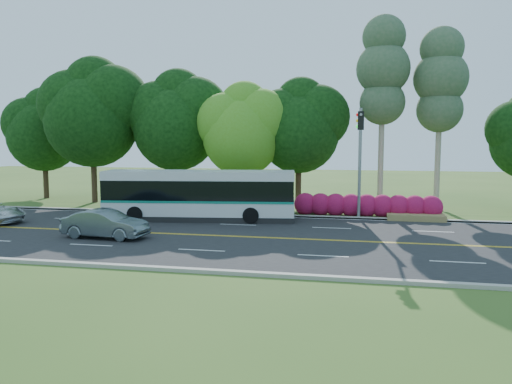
# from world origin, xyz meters

# --- Properties ---
(ground) EXTENTS (120.00, 120.00, 0.00)m
(ground) POSITION_xyz_m (0.00, 0.00, 0.00)
(ground) COLOR #31541C
(ground) RESTS_ON ground
(road) EXTENTS (60.00, 14.00, 0.02)m
(road) POSITION_xyz_m (0.00, 0.00, 0.01)
(road) COLOR black
(road) RESTS_ON ground
(curb_north) EXTENTS (60.00, 0.30, 0.15)m
(curb_north) POSITION_xyz_m (0.00, 7.15, 0.07)
(curb_north) COLOR #A09C91
(curb_north) RESTS_ON ground
(curb_south) EXTENTS (60.00, 0.30, 0.15)m
(curb_south) POSITION_xyz_m (0.00, -7.15, 0.07)
(curb_south) COLOR #A09C91
(curb_south) RESTS_ON ground
(grass_verge) EXTENTS (60.00, 4.00, 0.10)m
(grass_verge) POSITION_xyz_m (0.00, 9.00, 0.05)
(grass_verge) COLOR #31541C
(grass_verge) RESTS_ON ground
(lane_markings) EXTENTS (57.60, 13.82, 0.00)m
(lane_markings) POSITION_xyz_m (-0.09, 0.00, 0.02)
(lane_markings) COLOR gold
(lane_markings) RESTS_ON road
(tree_row) EXTENTS (44.70, 9.10, 13.84)m
(tree_row) POSITION_xyz_m (-5.15, 12.13, 6.73)
(tree_row) COLOR #2F2015
(tree_row) RESTS_ON ground
(bougainvillea_hedge) EXTENTS (9.50, 2.25, 1.50)m
(bougainvillea_hedge) POSITION_xyz_m (7.18, 8.15, 0.72)
(bougainvillea_hedge) COLOR maroon
(bougainvillea_hedge) RESTS_ON ground
(traffic_signal) EXTENTS (0.42, 6.10, 7.00)m
(traffic_signal) POSITION_xyz_m (6.49, 5.40, 4.67)
(traffic_signal) COLOR gray
(traffic_signal) RESTS_ON ground
(transit_bus) EXTENTS (12.02, 4.10, 3.08)m
(transit_bus) POSITION_xyz_m (-3.28, 4.77, 1.55)
(transit_bus) COLOR silver
(transit_bus) RESTS_ON road
(sedan) EXTENTS (4.49, 1.83, 1.45)m
(sedan) POSITION_xyz_m (-6.20, -1.75, 0.74)
(sedan) COLOR slate
(sedan) RESTS_ON road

